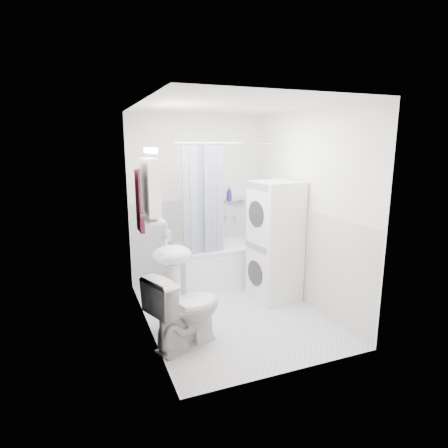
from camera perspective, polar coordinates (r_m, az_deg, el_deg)
name	(u,v)px	position (r m, az deg, el deg)	size (l,w,h in m)	color
floor	(232,312)	(4.65, 1.24, -13.28)	(2.60, 2.60, 0.00)	silver
room_walls	(233,190)	(4.23, 1.34, 5.21)	(2.60, 2.60, 2.60)	white
wainscot	(223,258)	(4.68, -0.12, -5.20)	(1.98, 2.58, 2.58)	white
door	(161,254)	(3.53, -9.51, -4.49)	(0.05, 2.00, 2.00)	brown
bathtub	(230,261)	(5.45, 0.95, -5.67)	(1.55, 0.73, 0.59)	white
tub_spout	(234,216)	(5.67, 1.55, 1.15)	(0.04, 0.04, 0.12)	silver
curtain_rod	(240,143)	(4.90, 2.43, 12.20)	(0.02, 0.02, 1.73)	silver
shower_curtain	(204,203)	(4.78, -3.03, 3.16)	(0.55, 0.02, 1.45)	#16224D
sink	(172,268)	(4.04, -7.89, -6.66)	(0.44, 0.37, 1.04)	white
medicine_cabinet	(150,185)	(4.05, -11.15, 5.79)	(0.13, 0.50, 0.71)	white
shelf	(153,219)	(4.11, -10.73, 0.74)	(0.18, 0.54, 0.03)	silver
shower_caddy	(238,201)	(5.64, 2.08, 3.55)	(0.22, 0.06, 0.02)	silver
towel	(140,200)	(4.63, -12.74, 3.65)	(0.07, 0.32, 0.77)	#5C1127
washer_dryer	(275,241)	(4.84, 7.75, -2.63)	(0.61, 0.60, 1.54)	white
toilet	(186,310)	(3.84, -5.88, -12.84)	(0.44, 0.78, 0.76)	white
soap_pump	(167,237)	(4.35, -8.66, -1.94)	(0.08, 0.17, 0.08)	gray
shelf_bottle	(156,217)	(3.96, -10.34, 1.01)	(0.07, 0.18, 0.07)	gray
shelf_cup	(151,212)	(4.22, -11.08, 1.88)	(0.10, 0.09, 0.10)	gray
shampoo_a	(222,197)	(5.53, -0.35, 4.18)	(0.13, 0.17, 0.13)	gray
shampoo_b	(229,198)	(5.58, 0.80, 3.99)	(0.08, 0.21, 0.08)	navy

